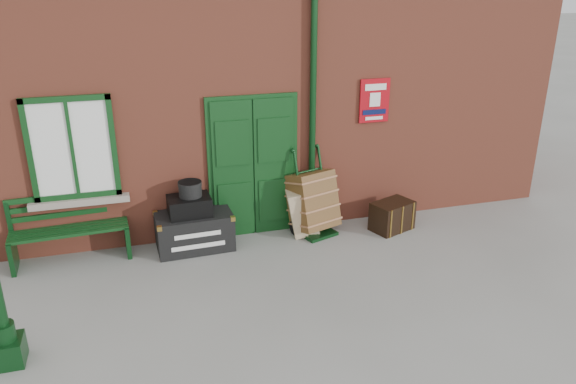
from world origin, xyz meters
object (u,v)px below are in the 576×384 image
object	(u,v)px
bench	(69,227)
houdini_trunk	(195,231)
porter_trolley	(313,201)
dark_trunk	(392,216)

from	to	relation	value
bench	houdini_trunk	distance (m)	1.81
porter_trolley	dark_trunk	world-z (taller)	porter_trolley
bench	dark_trunk	size ratio (longest dim) A/B	2.52
houdini_trunk	porter_trolley	xyz separation A→B (m)	(1.91, 0.06, 0.25)
bench	houdini_trunk	xyz separation A→B (m)	(1.78, -0.17, -0.23)
dark_trunk	porter_trolley	bearing A→B (deg)	146.97
bench	porter_trolley	xyz separation A→B (m)	(3.70, -0.10, 0.02)
bench	dark_trunk	bearing A→B (deg)	-7.67
porter_trolley	bench	bearing A→B (deg)	159.70
bench	porter_trolley	size ratio (longest dim) A/B	1.22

